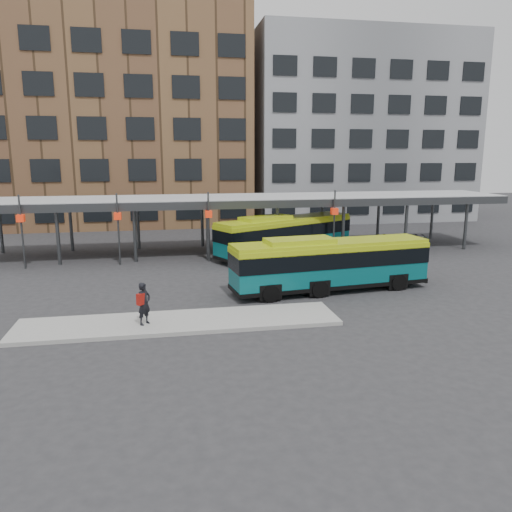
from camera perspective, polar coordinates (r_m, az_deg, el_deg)
The scene contains 9 objects.
ground at distance 25.97m, azimuth 3.30°, elevation -4.85°, with size 120.00×120.00×0.00m, color #28282B.
boarding_island at distance 22.39m, azimuth -8.71°, elevation -7.48°, with size 14.00×3.00×0.18m, color gray.
canopy at distance 37.66m, azimuth -1.42°, elevation 6.40°, with size 40.00×6.53×4.80m.
building_brick at distance 56.41m, azimuth -15.13°, elevation 14.99°, with size 26.00×14.00×22.00m, color brown.
building_grey at distance 60.38m, azimuth 11.15°, elevation 13.98°, with size 24.00×14.00×20.00m, color slate.
bus_front at distance 27.27m, azimuth 8.38°, elevation -0.77°, with size 11.05×3.56×2.99m.
bus_rear at distance 36.26m, azimuth 3.33°, elevation 2.48°, with size 10.95×7.08×3.05m.
pedestrian at distance 21.85m, azimuth -12.69°, elevation -5.30°, with size 0.78×0.79×1.83m.
bike_rack at distance 41.29m, azimuth 16.42°, elevation 1.59°, with size 4.88×1.37×1.07m.
Camera 1 is at (-6.04, -24.15, 7.40)m, focal length 35.00 mm.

